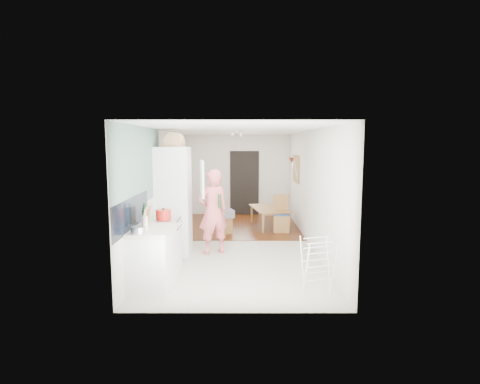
{
  "coord_description": "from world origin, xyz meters",
  "views": [
    {
      "loc": [
        0.07,
        -8.17,
        2.19
      ],
      "look_at": [
        0.06,
        0.2,
        1.13
      ],
      "focal_mm": 28.0,
      "sensor_mm": 36.0,
      "label": 1
    }
  ],
  "objects_px": {
    "dining_table": "(270,219)",
    "stool": "(225,225)",
    "dining_chair": "(281,214)",
    "drying_rack": "(318,266)",
    "person": "(213,204)"
  },
  "relations": [
    {
      "from": "person",
      "to": "dining_chair",
      "type": "height_order",
      "value": "person"
    },
    {
      "from": "dining_chair",
      "to": "person",
      "type": "bearing_deg",
      "value": -126.95
    },
    {
      "from": "dining_chair",
      "to": "stool",
      "type": "xyz_separation_m",
      "value": [
        -1.41,
        -0.15,
        -0.26
      ]
    },
    {
      "from": "stool",
      "to": "drying_rack",
      "type": "distance_m",
      "value": 4.06
    },
    {
      "from": "dining_table",
      "to": "stool",
      "type": "relative_size",
      "value": 3.01
    },
    {
      "from": "dining_table",
      "to": "drying_rack",
      "type": "relative_size",
      "value": 1.54
    },
    {
      "from": "dining_chair",
      "to": "drying_rack",
      "type": "relative_size",
      "value": 1.14
    },
    {
      "from": "person",
      "to": "dining_table",
      "type": "distance_m",
      "value": 2.89
    },
    {
      "from": "stool",
      "to": "dining_table",
      "type": "bearing_deg",
      "value": 31.26
    },
    {
      "from": "drying_rack",
      "to": "dining_table",
      "type": "bearing_deg",
      "value": 77.1
    },
    {
      "from": "dining_chair",
      "to": "stool",
      "type": "distance_m",
      "value": 1.44
    },
    {
      "from": "person",
      "to": "dining_chair",
      "type": "distance_m",
      "value": 2.51
    },
    {
      "from": "dining_chair",
      "to": "stool",
      "type": "height_order",
      "value": "dining_chair"
    },
    {
      "from": "stool",
      "to": "drying_rack",
      "type": "bearing_deg",
      "value": -67.87
    },
    {
      "from": "dining_table",
      "to": "drying_rack",
      "type": "height_order",
      "value": "drying_rack"
    }
  ]
}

